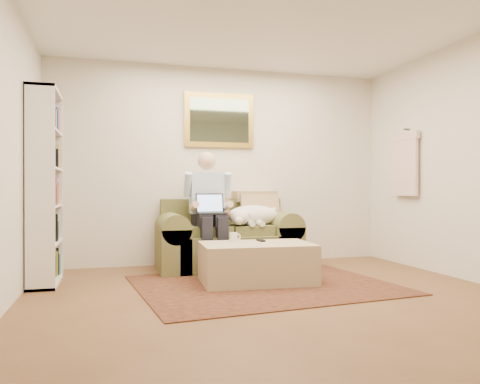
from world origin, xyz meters
name	(u,v)px	position (x,y,z in m)	size (l,w,h in m)	color
room_shell	(277,154)	(0.00, 0.35, 1.30)	(4.51, 5.00, 2.61)	brown
rug	(264,285)	(0.06, 0.93, 0.01)	(2.51, 2.00, 0.01)	black
sofa	(227,244)	(-0.05, 2.03, 0.30)	(1.71, 0.87, 1.03)	brown
seated_man	(210,211)	(-0.30, 1.88, 0.72)	(0.56, 0.81, 1.44)	#8CAED8
laptop	(211,208)	(-0.30, 1.81, 0.76)	(0.33, 0.26, 0.24)	black
sleeping_dog	(253,216)	(0.26, 1.95, 0.66)	(0.71, 0.44, 0.26)	white
ottoman	(257,263)	(0.03, 1.06, 0.21)	(1.14, 0.73, 0.42)	tan
coffee_mug	(233,237)	(-0.17, 1.26, 0.47)	(0.08, 0.08, 0.10)	white
tv_remote	(261,240)	(0.12, 1.22, 0.43)	(0.05, 0.15, 0.02)	black
bookshelf	(45,187)	(-2.10, 1.60, 1.00)	(0.28, 0.80, 2.00)	white
wall_mirror	(219,120)	(-0.05, 2.47, 1.90)	(0.94, 0.04, 0.72)	gold
hanging_shirt	(405,161)	(2.19, 1.60, 1.35)	(0.06, 0.52, 0.90)	beige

